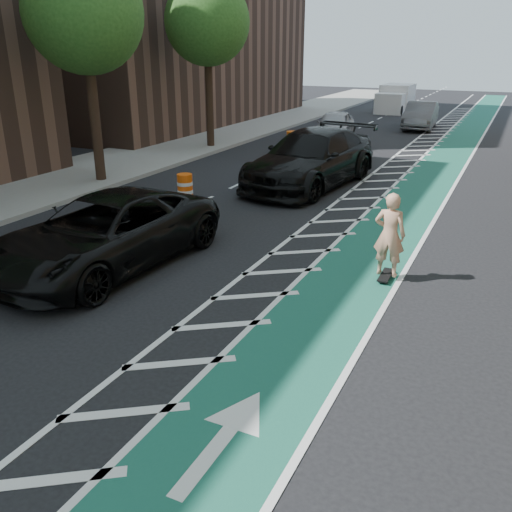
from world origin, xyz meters
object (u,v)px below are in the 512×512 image
Objects in this scene: barrel_a at (185,188)px; skateboarder at (390,235)px; suv_far at (311,158)px; suv_near at (106,233)px.

skateboarder is at bearing -25.78° from barrel_a.
suv_far is 4.81m from barrel_a.
skateboarder reaches higher than suv_near.
barrel_a is (-3.02, -3.70, -0.57)m from suv_far.
suv_far reaches higher than suv_near.
skateboarder is 2.12× the size of barrel_a.
suv_near is 5.88m from barrel_a.
skateboarder is 6.30m from suv_near.
suv_far reaches higher than barrel_a.
barrel_a is (-1.54, 5.66, -0.41)m from suv_near.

